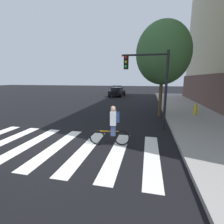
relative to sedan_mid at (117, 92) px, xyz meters
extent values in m
plane|color=black|center=(0.64, -19.88, -0.75)|extent=(120.00, 120.00, 0.00)
cube|color=silver|center=(-1.32, -19.88, -0.75)|extent=(0.55, 3.99, 0.01)
cube|color=silver|center=(-0.04, -19.88, -0.75)|extent=(0.55, 3.99, 0.01)
cube|color=silver|center=(1.24, -19.88, -0.75)|extent=(0.55, 3.99, 0.01)
cube|color=silver|center=(2.52, -19.88, -0.75)|extent=(0.55, 3.99, 0.01)
cube|color=silver|center=(3.80, -19.88, -0.75)|extent=(0.55, 3.99, 0.01)
cube|color=silver|center=(5.08, -19.88, -0.75)|extent=(0.55, 3.99, 0.01)
cube|color=black|center=(0.00, 0.03, -0.12)|extent=(2.04, 4.36, 0.64)
cube|color=black|center=(-0.01, -0.10, 0.46)|extent=(1.68, 2.14, 0.51)
cylinder|color=black|center=(-0.77, 1.45, -0.44)|extent=(0.27, 0.64, 0.63)
cylinder|color=black|center=(0.99, 1.31, -0.44)|extent=(0.27, 0.64, 0.63)
cylinder|color=black|center=(-0.99, -1.25, -0.44)|extent=(0.27, 0.64, 0.63)
cylinder|color=black|center=(0.78, -1.39, -0.44)|extent=(0.27, 0.64, 0.63)
cube|color=silver|center=(-1.13, 6.14, -0.10)|extent=(1.99, 4.46, 0.67)
cube|color=black|center=(-1.12, 6.00, 0.49)|extent=(1.68, 2.17, 0.52)
cylinder|color=black|center=(-2.11, 7.49, -0.43)|extent=(0.26, 0.66, 0.65)
cylinder|color=black|center=(-0.29, 7.58, -0.43)|extent=(0.26, 0.66, 0.65)
cylinder|color=black|center=(-1.97, 4.69, -0.43)|extent=(0.26, 0.66, 0.65)
cylinder|color=black|center=(-0.14, 4.79, -0.43)|extent=(0.26, 0.66, 0.65)
torus|color=black|center=(3.87, -19.15, -0.42)|extent=(0.66, 0.15, 0.66)
torus|color=black|center=(2.83, -19.30, -0.42)|extent=(0.66, 0.15, 0.66)
cylinder|color=orange|center=(3.35, -19.22, -0.14)|extent=(0.89, 0.17, 0.05)
cylinder|color=orange|center=(3.51, -19.20, -0.07)|extent=(0.04, 0.04, 0.45)
cube|color=#384772|center=(3.51, -19.20, -0.02)|extent=(0.24, 0.31, 0.56)
cube|color=silver|center=(3.51, -19.20, 0.43)|extent=(0.29, 0.39, 0.56)
sphere|color=tan|center=(3.51, -19.20, 0.83)|extent=(0.22, 0.22, 0.22)
cube|color=navy|center=(3.69, -19.18, 0.48)|extent=(0.20, 0.30, 0.40)
cylinder|color=black|center=(5.77, -16.40, 1.35)|extent=(0.14, 0.14, 4.20)
cylinder|color=black|center=(4.57, -16.40, 3.25)|extent=(2.40, 0.10, 0.10)
cube|color=black|center=(3.61, -16.40, 2.90)|extent=(0.24, 0.20, 0.76)
sphere|color=red|center=(3.61, -16.51, 3.14)|extent=(0.14, 0.14, 0.14)
sphere|color=gold|center=(3.61, -16.51, 2.90)|extent=(0.14, 0.14, 0.14)
sphere|color=green|center=(3.61, -16.51, 2.66)|extent=(0.14, 0.14, 0.14)
cylinder|color=gold|center=(8.34, -12.68, -0.28)|extent=(0.22, 0.22, 0.65)
sphere|color=gold|center=(8.34, -12.68, 0.09)|extent=(0.18, 0.18, 0.18)
cylinder|color=gold|center=(8.50, -12.68, -0.25)|extent=(0.12, 0.09, 0.09)
cylinder|color=#4C3823|center=(5.75, -13.19, 0.75)|extent=(0.24, 0.24, 3.00)
ellipsoid|color=#386033|center=(5.75, -13.19, 3.74)|extent=(3.74, 3.74, 4.30)
camera|label=1|loc=(4.85, -25.43, 1.99)|focal=25.74mm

